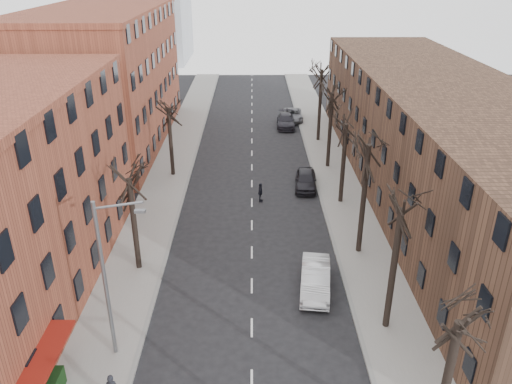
{
  "coord_description": "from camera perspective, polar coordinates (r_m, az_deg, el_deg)",
  "views": [
    {
      "loc": [
        0.08,
        -10.35,
        19.0
      ],
      "look_at": [
        0.31,
        21.63,
        4.0
      ],
      "focal_mm": 35.0,
      "sensor_mm": 36.0,
      "label": 1
    }
  ],
  "objects": [
    {
      "name": "tree_right_c",
      "position": [
        36.59,
        11.59,
        -6.73
      ],
      "size": [
        5.2,
        5.2,
        11.6
      ],
      "primitive_type": null,
      "color": "black",
      "rests_on": "ground"
    },
    {
      "name": "silver_sedan",
      "position": [
        31.9,
        6.81,
        -9.79
      ],
      "size": [
        2.38,
        5.24,
        1.67
      ],
      "primitive_type": "imported",
      "rotation": [
        0.0,
        0.0,
        -0.13
      ],
      "color": "silver",
      "rests_on": "ground"
    },
    {
      "name": "tree_left_b",
      "position": [
        48.86,
        -9.43,
        1.88
      ],
      "size": [
        5.2,
        5.2,
        9.5
      ],
      "primitive_type": null,
      "color": "black",
      "rests_on": "ground"
    },
    {
      "name": "parked_car_near",
      "position": [
        45.48,
        5.71,
        1.41
      ],
      "size": [
        2.31,
        4.86,
        1.6
      ],
      "primitive_type": "imported",
      "rotation": [
        0.0,
        0.0,
        -0.09
      ],
      "color": "black",
      "rests_on": "ground"
    },
    {
      "name": "tree_right_b",
      "position": [
        30.29,
        14.55,
        -14.7
      ],
      "size": [
        5.2,
        5.2,
        10.8
      ],
      "primitive_type": null,
      "color": "black",
      "rests_on": "ground"
    },
    {
      "name": "parked_car_far",
      "position": [
        65.24,
        4.24,
        8.78
      ],
      "size": [
        2.45,
        5.18,
        1.43
      ],
      "primitive_type": "imported",
      "rotation": [
        0.0,
        0.0,
        -0.01
      ],
      "color": "slate",
      "rests_on": "ground"
    },
    {
      "name": "sidewalk_right",
      "position": [
        49.78,
        8.78,
        2.47
      ],
      "size": [
        4.0,
        90.0,
        0.15
      ],
      "primitive_type": "cube",
      "color": "gray",
      "rests_on": "ground"
    },
    {
      "name": "tree_right_d",
      "position": [
        43.46,
        9.6,
        -1.18
      ],
      "size": [
        5.2,
        5.2,
        10.0
      ],
      "primitive_type": null,
      "color": "black",
      "rests_on": "ground"
    },
    {
      "name": "parked_car_mid",
      "position": [
        62.5,
        3.43,
        8.13
      ],
      "size": [
        2.37,
        5.42,
        1.55
      ],
      "primitive_type": "imported",
      "rotation": [
        0.0,
        0.0,
        -0.04
      ],
      "color": "black",
      "rests_on": "ground"
    },
    {
      "name": "building_right",
      "position": [
        45.58,
        20.15,
        5.68
      ],
      "size": [
        12.0,
        50.0,
        10.0
      ],
      "primitive_type": "cube",
      "color": "#533626",
      "rests_on": "ground"
    },
    {
      "name": "tree_right_e",
      "position": [
        50.66,
        8.16,
        2.83
      ],
      "size": [
        5.2,
        5.2,
        10.8
      ],
      "primitive_type": null,
      "color": "black",
      "rests_on": "ground"
    },
    {
      "name": "tree_right_f",
      "position": [
        58.07,
        7.09,
        5.83
      ],
      "size": [
        5.2,
        5.2,
        11.6
      ],
      "primitive_type": null,
      "color": "black",
      "rests_on": "ground"
    },
    {
      "name": "pedestrian_crossing",
      "position": [
        42.64,
        0.5,
        -0.07
      ],
      "size": [
        0.47,
        1.01,
        1.7
      ],
      "primitive_type": "imported",
      "rotation": [
        0.0,
        0.0,
        1.52
      ],
      "color": "black",
      "rests_on": "ground"
    },
    {
      "name": "streetlight",
      "position": [
        25.7,
        -16.61,
        -9.05
      ],
      "size": [
        2.45,
        0.22,
        9.03
      ],
      "color": "slate",
      "rests_on": "ground"
    },
    {
      "name": "building_left_far",
      "position": [
        57.94,
        -16.91,
        12.12
      ],
      "size": [
        12.0,
        28.0,
        14.0
      ],
      "primitive_type": "cube",
      "color": "brown",
      "rests_on": "ground"
    },
    {
      "name": "tree_left_a",
      "position": [
        34.98,
        -13.17,
        -8.53
      ],
      "size": [
        5.2,
        5.2,
        9.5
      ],
      "primitive_type": null,
      "color": "black",
      "rests_on": "ground"
    },
    {
      "name": "sidewalk_left",
      "position": [
        49.8,
        -9.73,
        2.41
      ],
      "size": [
        4.0,
        90.0,
        0.15
      ],
      "primitive_type": "cube",
      "color": "gray",
      "rests_on": "ground"
    }
  ]
}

